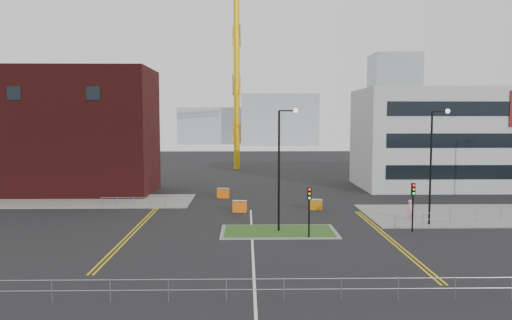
{
  "coord_description": "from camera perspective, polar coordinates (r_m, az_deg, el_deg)",
  "views": [
    {
      "loc": [
        -0.39,
        -28.44,
        8.44
      ],
      "look_at": [
        0.4,
        12.7,
        5.0
      ],
      "focal_mm": 35.0,
      "sensor_mm": 36.0,
      "label": 1
    }
  ],
  "objects": [
    {
      "name": "streetlamp_island",
      "position": [
        36.66,
        2.98,
        0.04
      ],
      "size": [
        1.46,
        0.36,
        9.18
      ],
      "color": "black",
      "rests_on": "ground"
    },
    {
      "name": "skyline_b",
      "position": [
        158.78,
        2.65,
        4.62
      ],
      "size": [
        24.0,
        12.0,
        16.0
      ],
      "primitive_type": "cube",
      "color": "gray",
      "rests_on": "ground"
    },
    {
      "name": "pavement_right",
      "position": [
        48.71,
        26.42,
        -5.63
      ],
      "size": [
        24.0,
        10.0,
        0.12
      ],
      "primitive_type": "cube",
      "color": "slate",
      "rests_on": "ground"
    },
    {
      "name": "office_block",
      "position": [
        65.98,
        22.5,
        2.3
      ],
      "size": [
        25.0,
        12.2,
        12.0
      ],
      "color": "#A8AAAD",
      "rests_on": "ground"
    },
    {
      "name": "traffic_light_island",
      "position": [
        35.2,
        6.1,
        -4.85
      ],
      "size": [
        0.28,
        0.33,
        3.65
      ],
      "color": "black",
      "rests_on": "ground"
    },
    {
      "name": "railing_front",
      "position": [
        23.72,
        -0.1,
        -14.06
      ],
      "size": [
        24.05,
        0.05,
        1.1
      ],
      "color": "gray",
      "rests_on": "ground"
    },
    {
      "name": "skyline_d",
      "position": [
        168.63,
        -3.7,
        3.94
      ],
      "size": [
        30.0,
        12.0,
        12.0
      ],
      "primitive_type": "cube",
      "color": "gray",
      "rests_on": "ground"
    },
    {
      "name": "island_kerb",
      "position": [
        37.48,
        2.61,
        -8.18
      ],
      "size": [
        8.6,
        4.6,
        0.08
      ],
      "primitive_type": "cube",
      "color": "slate",
      "rests_on": "ground"
    },
    {
      "name": "grass_island",
      "position": [
        37.47,
        2.61,
        -8.15
      ],
      "size": [
        8.0,
        4.0,
        0.12
      ],
      "primitive_type": "cube",
      "color": "#1F4B19",
      "rests_on": "ground"
    },
    {
      "name": "barrier_right",
      "position": [
        46.57,
        6.82,
        -5.03
      ],
      "size": [
        1.24,
        0.71,
        0.99
      ],
      "color": "#C8780B",
      "rests_on": "ground"
    },
    {
      "name": "barrier_left",
      "position": [
        45.14,
        -1.87,
        -5.26
      ],
      "size": [
        1.3,
        0.58,
        1.06
      ],
      "color": "#FB630D",
      "rests_on": "ground"
    },
    {
      "name": "railing_left",
      "position": [
        48.26,
        -13.83,
        -4.54
      ],
      "size": [
        6.05,
        0.05,
        1.1
      ],
      "color": "gray",
      "rests_on": "ground"
    },
    {
      "name": "centre_line",
      "position": [
        31.59,
        -0.36,
        -10.71
      ],
      "size": [
        0.15,
        30.0,
        0.01
      ],
      "primitive_type": "cube",
      "color": "silver",
      "rests_on": "ground"
    },
    {
      "name": "streetlamp_right_near",
      "position": [
        41.24,
        19.65,
        0.29
      ],
      "size": [
        1.46,
        0.36,
        9.18
      ],
      "color": "black",
      "rests_on": "ground"
    },
    {
      "name": "pavement_left",
      "position": [
        54.76,
        -22.14,
        -4.38
      ],
      "size": [
        28.0,
        8.0,
        0.12
      ],
      "primitive_type": "cube",
      "color": "slate",
      "rests_on": "ground"
    },
    {
      "name": "yellow_right_b",
      "position": [
        36.9,
        15.13,
        -8.61
      ],
      "size": [
        0.12,
        20.0,
        0.01
      ],
      "primitive_type": "cube",
      "color": "gold",
      "rests_on": "ground"
    },
    {
      "name": "yellow_left_b",
      "position": [
        40.23,
        -13.11,
        -7.45
      ],
      "size": [
        0.12,
        24.0,
        0.01
      ],
      "primitive_type": "cube",
      "color": "gold",
      "rests_on": "ground"
    },
    {
      "name": "traffic_light_right",
      "position": [
        38.92,
        17.52,
        -4.12
      ],
      "size": [
        0.28,
        0.33,
        3.65
      ],
      "color": "black",
      "rests_on": "ground"
    },
    {
      "name": "ground",
      "position": [
        29.67,
        -0.31,
        -11.75
      ],
      "size": [
        200.0,
        200.0,
        0.0
      ],
      "primitive_type": "plane",
      "color": "black",
      "rests_on": "ground"
    },
    {
      "name": "skyline_a",
      "position": [
        153.66,
        -16.12,
        5.55
      ],
      "size": [
        18.0,
        12.0,
        22.0
      ],
      "primitive_type": "cube",
      "color": "gray",
      "rests_on": "ground"
    },
    {
      "name": "railing_right",
      "position": [
        45.72,
        26.23,
        -5.36
      ],
      "size": [
        19.05,
        5.05,
        1.1
      ],
      "color": "gray",
      "rests_on": "ground"
    },
    {
      "name": "pedestrian",
      "position": [
        43.26,
        17.22,
        -5.51
      ],
      "size": [
        0.76,
        0.68,
        1.75
      ],
      "primitive_type": "imported",
      "rotation": [
        0.0,
        0.0,
        0.52
      ],
      "color": "#D18796",
      "rests_on": "ground"
    },
    {
      "name": "yellow_left_a",
      "position": [
        40.29,
        -13.53,
        -7.44
      ],
      "size": [
        0.12,
        24.0,
        0.01
      ],
      "primitive_type": "cube",
      "color": "gold",
      "rests_on": "ground"
    },
    {
      "name": "brick_building",
      "position": [
        60.81,
        -22.94,
        2.9
      ],
      "size": [
        24.2,
        10.07,
        14.24
      ],
      "color": "#401010",
      "rests_on": "ground"
    },
    {
      "name": "yellow_right_a",
      "position": [
        36.82,
        14.68,
        -8.63
      ],
      "size": [
        0.12,
        20.0,
        0.01
      ],
      "primitive_type": "cube",
      "color": "gold",
      "rests_on": "ground"
    },
    {
      "name": "skyline_c",
      "position": [
        160.11,
        15.47,
        6.6
      ],
      "size": [
        14.0,
        12.0,
        28.0
      ],
      "primitive_type": "cube",
      "color": "gray",
      "rests_on": "ground"
    },
    {
      "name": "barrier_mid",
      "position": [
        53.09,
        -3.77,
        -3.76
      ],
      "size": [
        1.32,
        0.72,
        1.05
      ],
      "color": "orange",
      "rests_on": "ground"
    }
  ]
}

